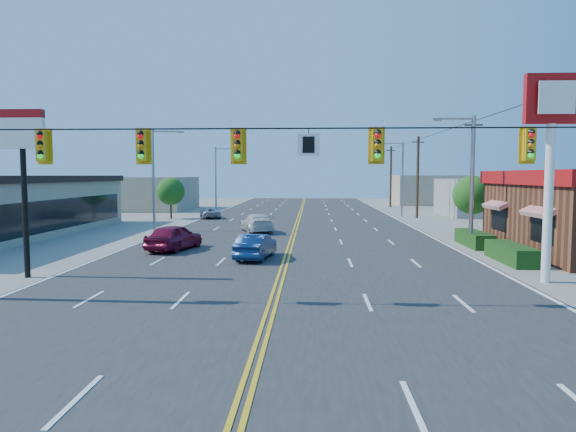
{
  "coord_description": "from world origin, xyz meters",
  "views": [
    {
      "loc": [
        1.31,
        -17.43,
        4.43
      ],
      "look_at": [
        0.02,
        10.48,
        2.2
      ],
      "focal_mm": 32.0,
      "sensor_mm": 36.0,
      "label": 1
    }
  ],
  "objects_px": {
    "kfc_pylon": "(551,135)",
    "car_blue": "(256,247)",
    "car_silver": "(210,213)",
    "signal_span": "(270,162)",
    "pizza_hut_sign": "(23,157)",
    "car_white": "(256,224)",
    "car_magenta": "(174,238)"
  },
  "relations": [
    {
      "from": "car_blue",
      "to": "car_white",
      "type": "bearing_deg",
      "value": -75.23
    },
    {
      "from": "pizza_hut_sign",
      "to": "car_white",
      "type": "height_order",
      "value": "pizza_hut_sign"
    },
    {
      "from": "signal_span",
      "to": "car_white",
      "type": "xyz_separation_m",
      "value": [
        -2.83,
        21.81,
        -4.18
      ]
    },
    {
      "from": "signal_span",
      "to": "car_magenta",
      "type": "distance_m",
      "value": 14.29
    },
    {
      "from": "car_blue",
      "to": "car_silver",
      "type": "xyz_separation_m",
      "value": [
        -7.46,
        25.22,
        -0.11
      ]
    },
    {
      "from": "kfc_pylon",
      "to": "pizza_hut_sign",
      "type": "bearing_deg",
      "value": 180.0
    },
    {
      "from": "car_white",
      "to": "car_blue",
      "type": "bearing_deg",
      "value": 78.29
    },
    {
      "from": "pizza_hut_sign",
      "to": "car_magenta",
      "type": "distance_m",
      "value": 10.08
    },
    {
      "from": "kfc_pylon",
      "to": "car_silver",
      "type": "xyz_separation_m",
      "value": [
        -20.06,
        30.31,
        -5.5
      ]
    },
    {
      "from": "kfc_pylon",
      "to": "pizza_hut_sign",
      "type": "distance_m",
      "value": 22.02
    },
    {
      "from": "signal_span",
      "to": "car_white",
      "type": "bearing_deg",
      "value": 97.39
    },
    {
      "from": "kfc_pylon",
      "to": "pizza_hut_sign",
      "type": "relative_size",
      "value": 1.24
    },
    {
      "from": "signal_span",
      "to": "car_silver",
      "type": "height_order",
      "value": "signal_span"
    },
    {
      "from": "kfc_pylon",
      "to": "car_white",
      "type": "distance_m",
      "value": 23.25
    },
    {
      "from": "signal_span",
      "to": "car_silver",
      "type": "distance_m",
      "value": 35.72
    },
    {
      "from": "kfc_pylon",
      "to": "car_silver",
      "type": "height_order",
      "value": "kfc_pylon"
    },
    {
      "from": "pizza_hut_sign",
      "to": "car_blue",
      "type": "distance_m",
      "value": 11.61
    },
    {
      "from": "car_magenta",
      "to": "signal_span",
      "type": "bearing_deg",
      "value": 132.5
    },
    {
      "from": "car_white",
      "to": "signal_span",
      "type": "bearing_deg",
      "value": 79.64
    },
    {
      "from": "car_white",
      "to": "car_silver",
      "type": "relative_size",
      "value": 1.24
    },
    {
      "from": "car_blue",
      "to": "signal_span",
      "type": "bearing_deg",
      "value": 107.98
    },
    {
      "from": "car_magenta",
      "to": "car_white",
      "type": "height_order",
      "value": "car_magenta"
    },
    {
      "from": "kfc_pylon",
      "to": "car_white",
      "type": "height_order",
      "value": "kfc_pylon"
    },
    {
      "from": "car_magenta",
      "to": "car_blue",
      "type": "height_order",
      "value": "car_magenta"
    },
    {
      "from": "kfc_pylon",
      "to": "car_blue",
      "type": "xyz_separation_m",
      "value": [
        -12.6,
        5.1,
        -5.39
      ]
    },
    {
      "from": "car_silver",
      "to": "signal_span",
      "type": "bearing_deg",
      "value": 87.19
    },
    {
      "from": "signal_span",
      "to": "pizza_hut_sign",
      "type": "xyz_separation_m",
      "value": [
        -10.88,
        4.0,
        0.3
      ]
    },
    {
      "from": "car_white",
      "to": "car_silver",
      "type": "bearing_deg",
      "value": -81.71
    },
    {
      "from": "pizza_hut_sign",
      "to": "car_blue",
      "type": "bearing_deg",
      "value": 28.48
    },
    {
      "from": "signal_span",
      "to": "car_magenta",
      "type": "height_order",
      "value": "signal_span"
    },
    {
      "from": "car_magenta",
      "to": "car_silver",
      "type": "xyz_separation_m",
      "value": [
        -2.34,
        22.32,
        -0.22
      ]
    },
    {
      "from": "signal_span",
      "to": "pizza_hut_sign",
      "type": "height_order",
      "value": "signal_span"
    }
  ]
}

